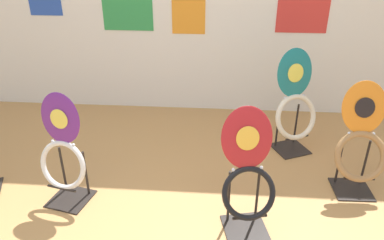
# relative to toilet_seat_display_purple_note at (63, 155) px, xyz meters

# --- Properties ---
(toilet_seat_display_purple_note) EXTENTS (0.38, 0.34, 0.84)m
(toilet_seat_display_purple_note) POSITION_rel_toilet_seat_display_purple_note_xyz_m (0.00, 0.00, 0.00)
(toilet_seat_display_purple_note) COLOR black
(toilet_seat_display_purple_note) RESTS_ON ground_plane
(toilet_seat_display_crimson_swirl) EXTENTS (0.39, 0.37, 0.84)m
(toilet_seat_display_crimson_swirl) POSITION_rel_toilet_seat_display_purple_note_xyz_m (1.27, -0.18, 0.02)
(toilet_seat_display_crimson_swirl) COLOR black
(toilet_seat_display_crimson_swirl) RESTS_ON ground_plane
(toilet_seat_display_orange_sun) EXTENTS (0.38, 0.32, 0.84)m
(toilet_seat_display_orange_sun) POSITION_rel_toilet_seat_display_purple_note_xyz_m (2.11, 0.29, -0.00)
(toilet_seat_display_orange_sun) COLOR black
(toilet_seat_display_orange_sun) RESTS_ON ground_plane
(toilet_seat_display_teal_sax) EXTENTS (0.44, 0.37, 0.92)m
(toilet_seat_display_teal_sax) POSITION_rel_toilet_seat_display_purple_note_xyz_m (1.73, 0.85, 0.02)
(toilet_seat_display_teal_sax) COLOR black
(toilet_seat_display_teal_sax) RESTS_ON ground_plane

